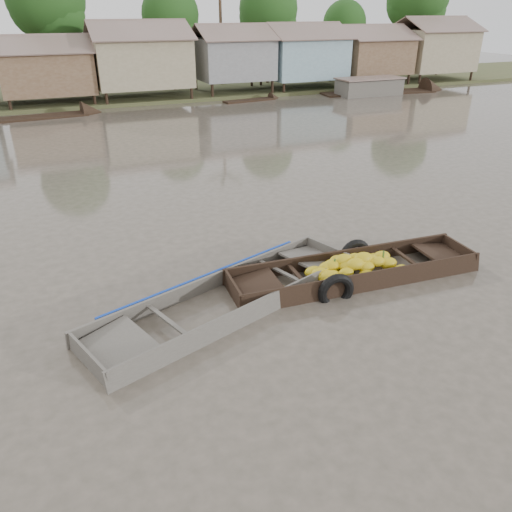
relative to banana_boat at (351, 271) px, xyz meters
name	(u,v)px	position (x,y,z in m)	size (l,w,h in m)	color
ground	(298,302)	(-1.71, -0.49, -0.21)	(120.00, 120.00, 0.00)	#494338
riverbank	(141,52)	(1.32, 31.37, 2.87)	(120.00, 12.47, 10.22)	#384723
banana_boat	(351,271)	(0.00, 0.00, 0.00)	(6.49, 1.93, 0.93)	black
viewer_boat	(230,302)	(-3.18, 0.03, -0.16)	(7.11, 3.93, 0.56)	#49453E
distant_boats	(288,97)	(10.45, 24.78, 0.03)	(47.08, 3.13, 1.38)	black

